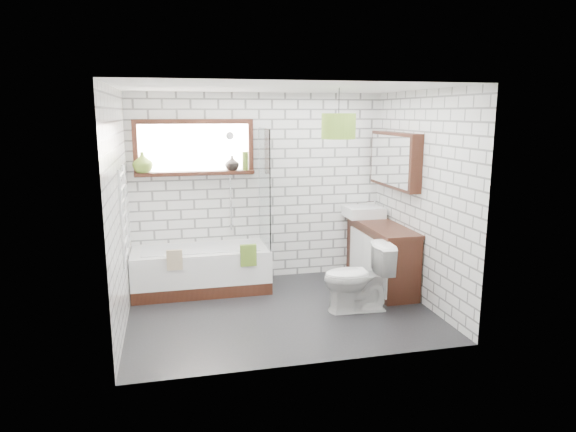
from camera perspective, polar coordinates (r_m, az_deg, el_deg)
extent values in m
cube|color=black|center=(6.01, -0.82, -10.54)|extent=(3.40, 2.60, 0.01)
cube|color=white|center=(5.58, -0.90, 14.12)|extent=(3.40, 2.60, 0.01)
cube|color=white|center=(6.92, -3.16, 3.17)|extent=(3.40, 0.01, 2.50)
cube|color=white|center=(4.42, 2.76, -1.57)|extent=(3.40, 0.01, 2.50)
cube|color=white|center=(5.56, -18.29, 0.56)|extent=(0.01, 2.60, 2.50)
cube|color=white|center=(6.24, 14.62, 1.91)|extent=(0.01, 2.60, 2.50)
cube|color=black|center=(6.73, -10.36, 7.47)|extent=(1.52, 0.16, 0.68)
cube|color=white|center=(5.56, -17.80, 0.07)|extent=(0.06, 0.52, 1.00)
cube|color=black|center=(6.69, 11.76, 6.11)|extent=(0.16, 1.20, 0.70)
cylinder|color=silver|center=(6.81, -6.43, 3.82)|extent=(0.02, 0.02, 1.30)
cube|color=white|center=(6.67, -9.62, -5.88)|extent=(1.71, 0.75, 0.55)
cube|color=white|center=(6.55, -2.61, 3.15)|extent=(0.02, 0.72, 1.50)
cube|color=#587924|center=(6.30, -4.43, -4.37)|extent=(0.20, 0.05, 0.27)
cube|color=tan|center=(6.23, -12.50, -4.78)|extent=(0.19, 0.05, 0.24)
cube|color=black|center=(6.82, 10.29, -4.31)|extent=(0.47, 1.45, 0.83)
cube|color=white|center=(7.13, 8.40, 0.47)|extent=(0.50, 0.43, 0.14)
cylinder|color=silver|center=(7.18, 9.60, 1.00)|extent=(0.04, 0.04, 0.17)
imported|color=white|center=(5.95, 7.74, -6.78)|extent=(0.48, 0.80, 0.79)
imported|color=olive|center=(6.71, -15.86, 5.59)|extent=(0.25, 0.25, 0.26)
imported|color=black|center=(6.76, -6.23, 5.70)|extent=(0.23, 0.23, 0.19)
cylinder|color=olive|center=(6.78, -4.76, 5.94)|extent=(0.09, 0.09, 0.24)
cylinder|color=#587924|center=(5.59, 5.63, 9.91)|extent=(0.37, 0.37, 0.27)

